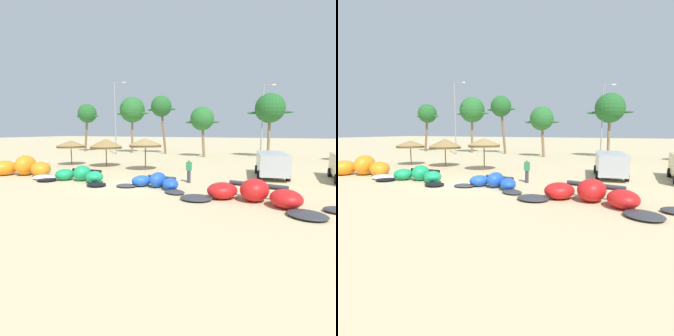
{
  "view_description": "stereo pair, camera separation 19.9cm",
  "coord_description": "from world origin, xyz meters",
  "views": [
    {
      "loc": [
        9.28,
        -14.23,
        3.46
      ],
      "look_at": [
        2.15,
        2.0,
        1.0
      ],
      "focal_mm": 28.51,
      "sensor_mm": 36.0,
      "label": 1
    },
    {
      "loc": [
        9.47,
        -14.15,
        3.46
      ],
      "look_at": [
        2.15,
        2.0,
        1.0
      ],
      "focal_mm": 28.51,
      "sensor_mm": 36.0,
      "label": 2
    }
  ],
  "objects": [
    {
      "name": "palm_left",
      "position": [
        -13.13,
        22.77,
        6.73
      ],
      "size": [
        5.97,
        3.98,
        8.78
      ],
      "color": "#7F6647",
      "rests_on": "ground"
    },
    {
      "name": "kite_center",
      "position": [
        7.95,
        -1.03,
        0.44
      ],
      "size": [
        6.91,
        3.74,
        1.13
      ],
      "color": "#333338",
      "rests_on": "ground"
    },
    {
      "name": "kite_left_of_center",
      "position": [
        2.15,
        0.14,
        0.36
      ],
      "size": [
        4.93,
        2.56,
        0.94
      ],
      "color": "#333338",
      "rests_on": "ground"
    },
    {
      "name": "kite_far_left",
      "position": [
        -9.28,
        -0.04,
        0.6
      ],
      "size": [
        7.19,
        4.27,
        1.57
      ],
      "color": "white",
      "rests_on": "ground"
    },
    {
      "name": "palm_center_right",
      "position": [
        7.19,
        23.76,
        6.39
      ],
      "size": [
        5.79,
        3.86,
        8.38
      ],
      "color": "#7F6647",
      "rests_on": "ground"
    },
    {
      "name": "palm_leftmost",
      "position": [
        -21.48,
        22.03,
        6.3
      ],
      "size": [
        4.7,
        3.13,
        7.96
      ],
      "color": "brown",
      "rests_on": "ground"
    },
    {
      "name": "lamppost_west",
      "position": [
        -13.88,
        19.38,
        5.84
      ],
      "size": [
        2.03,
        0.24,
        10.52
      ],
      "color": "gray",
      "rests_on": "ground"
    },
    {
      "name": "beach_umbrella_middle",
      "position": [
        -6.72,
        7.16,
        2.25
      ],
      "size": [
        3.19,
        3.19,
        2.72
      ],
      "color": "brown",
      "rests_on": "ground"
    },
    {
      "name": "ground_plane",
      "position": [
        0.0,
        0.0,
        0.0
      ],
      "size": [
        260.0,
        260.0,
        0.0
      ],
      "primitive_type": "plane",
      "color": "#C6B284"
    },
    {
      "name": "palm_center_left",
      "position": [
        -1.03,
        20.55,
        5.06
      ],
      "size": [
        4.74,
        3.16,
        6.71
      ],
      "color": "#7F6647",
      "rests_on": "ground"
    },
    {
      "name": "palm_left_of_gap",
      "position": [
        -8.29,
        23.25,
        7.08
      ],
      "size": [
        4.74,
        3.16,
        8.78
      ],
      "color": "brown",
      "rests_on": "ground"
    },
    {
      "name": "lamppost_west_center",
      "position": [
        6.46,
        23.04,
        5.21
      ],
      "size": [
        1.57,
        0.24,
        9.4
      ],
      "color": "gray",
      "rests_on": "ground"
    },
    {
      "name": "beach_umbrella_near_palms",
      "position": [
        -2.01,
        6.49,
        2.45
      ],
      "size": [
        2.96,
        2.96,
        2.84
      ],
      "color": "brown",
      "rests_on": "ground"
    },
    {
      "name": "person_near_kites",
      "position": [
        3.46,
        2.52,
        0.82
      ],
      "size": [
        0.36,
        0.24,
        1.62
      ],
      "color": "#383842",
      "rests_on": "ground"
    },
    {
      "name": "parked_car_second",
      "position": [
        8.4,
        7.32,
        1.09
      ],
      "size": [
        2.71,
        5.26,
        1.84
      ],
      "color": "#B2B7BC",
      "rests_on": "ground"
    },
    {
      "name": "beach_umbrella_near_van",
      "position": [
        -10.77,
        6.74,
        2.14
      ],
      "size": [
        2.91,
        2.91,
        2.51
      ],
      "color": "brown",
      "rests_on": "ground"
    },
    {
      "name": "kite_left",
      "position": [
        -3.67,
        -0.03,
        0.41
      ],
      "size": [
        5.87,
        2.66,
        1.07
      ],
      "color": "black",
      "rests_on": "ground"
    }
  ]
}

